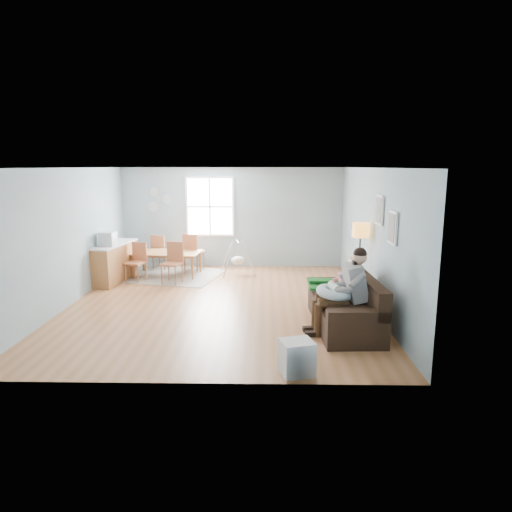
{
  "coord_description": "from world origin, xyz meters",
  "views": [
    {
      "loc": [
        0.89,
        -8.89,
        2.73
      ],
      "look_at": [
        0.72,
        -0.13,
        1.0
      ],
      "focal_mm": 32.0,
      "sensor_mm": 36.0,
      "label": 1
    }
  ],
  "objects_px": {
    "chair_sw": "(137,259)",
    "chair_se": "(173,260)",
    "dining_table": "(166,264)",
    "sofa": "(348,309)",
    "storage_cube": "(296,358)",
    "floor_lamp": "(360,237)",
    "chair_ne": "(192,250)",
    "counter": "(115,262)",
    "chair_nw": "(160,250)",
    "father": "(345,288)",
    "toddler": "(341,282)",
    "baby_swing": "(238,260)",
    "monitor": "(108,239)"
  },
  "relations": [
    {
      "from": "sofa",
      "to": "chair_ne",
      "type": "height_order",
      "value": "chair_ne"
    },
    {
      "from": "father",
      "to": "dining_table",
      "type": "bearing_deg",
      "value": 133.49
    },
    {
      "from": "chair_sw",
      "to": "sofa",
      "type": "bearing_deg",
      "value": -34.93
    },
    {
      "from": "father",
      "to": "floor_lamp",
      "type": "bearing_deg",
      "value": 71.58
    },
    {
      "from": "dining_table",
      "to": "chair_nw",
      "type": "distance_m",
      "value": 0.83
    },
    {
      "from": "storage_cube",
      "to": "counter",
      "type": "distance_m",
      "value": 6.35
    },
    {
      "from": "chair_sw",
      "to": "chair_se",
      "type": "relative_size",
      "value": 0.95
    },
    {
      "from": "storage_cube",
      "to": "baby_swing",
      "type": "height_order",
      "value": "baby_swing"
    },
    {
      "from": "storage_cube",
      "to": "counter",
      "type": "height_order",
      "value": "counter"
    },
    {
      "from": "dining_table",
      "to": "sofa",
      "type": "bearing_deg",
      "value": -37.19
    },
    {
      "from": "toddler",
      "to": "chair_nw",
      "type": "xyz_separation_m",
      "value": [
        -4.16,
        4.21,
        -0.22
      ]
    },
    {
      "from": "father",
      "to": "counter",
      "type": "bearing_deg",
      "value": 145.46
    },
    {
      "from": "father",
      "to": "chair_sw",
      "type": "height_order",
      "value": "father"
    },
    {
      "from": "chair_sw",
      "to": "father",
      "type": "bearing_deg",
      "value": -38.37
    },
    {
      "from": "chair_nw",
      "to": "monitor",
      "type": "relative_size",
      "value": 2.54
    },
    {
      "from": "counter",
      "to": "baby_swing",
      "type": "relative_size",
      "value": 1.78
    },
    {
      "from": "storage_cube",
      "to": "monitor",
      "type": "xyz_separation_m",
      "value": [
        -4.05,
        4.61,
        0.85
      ]
    },
    {
      "from": "sofa",
      "to": "storage_cube",
      "type": "xyz_separation_m",
      "value": [
        -1.01,
        -1.87,
        -0.08
      ]
    },
    {
      "from": "storage_cube",
      "to": "chair_ne",
      "type": "distance_m",
      "value": 6.52
    },
    {
      "from": "father",
      "to": "counter",
      "type": "xyz_separation_m",
      "value": [
        -4.9,
        3.37,
        -0.3
      ]
    },
    {
      "from": "toddler",
      "to": "counter",
      "type": "height_order",
      "value": "toddler"
    },
    {
      "from": "sofa",
      "to": "chair_sw",
      "type": "height_order",
      "value": "chair_sw"
    },
    {
      "from": "toddler",
      "to": "dining_table",
      "type": "relative_size",
      "value": 0.49
    },
    {
      "from": "sofa",
      "to": "counter",
      "type": "distance_m",
      "value": 5.88
    },
    {
      "from": "toddler",
      "to": "chair_sw",
      "type": "bearing_deg",
      "value": 146.35
    },
    {
      "from": "storage_cube",
      "to": "dining_table",
      "type": "distance_m",
      "value": 6.27
    },
    {
      "from": "counter",
      "to": "monitor",
      "type": "bearing_deg",
      "value": -95.28
    },
    {
      "from": "sofa",
      "to": "storage_cube",
      "type": "distance_m",
      "value": 2.13
    },
    {
      "from": "father",
      "to": "baby_swing",
      "type": "xyz_separation_m",
      "value": [
        -1.99,
        4.17,
        -0.39
      ]
    },
    {
      "from": "sofa",
      "to": "monitor",
      "type": "xyz_separation_m",
      "value": [
        -5.05,
        2.74,
        0.77
      ]
    },
    {
      "from": "toddler",
      "to": "storage_cube",
      "type": "distance_m",
      "value": 2.33
    },
    {
      "from": "monitor",
      "to": "toddler",
      "type": "bearing_deg",
      "value": -27.01
    },
    {
      "from": "storage_cube",
      "to": "chair_sw",
      "type": "distance_m",
      "value": 6.13
    },
    {
      "from": "father",
      "to": "toddler",
      "type": "bearing_deg",
      "value": 86.32
    },
    {
      "from": "chair_ne",
      "to": "counter",
      "type": "relative_size",
      "value": 0.59
    },
    {
      "from": "storage_cube",
      "to": "dining_table",
      "type": "relative_size",
      "value": 0.29
    },
    {
      "from": "chair_ne",
      "to": "baby_swing",
      "type": "bearing_deg",
      "value": -16.3
    },
    {
      "from": "counter",
      "to": "baby_swing",
      "type": "distance_m",
      "value": 3.02
    },
    {
      "from": "toddler",
      "to": "chair_nw",
      "type": "height_order",
      "value": "toddler"
    },
    {
      "from": "sofa",
      "to": "floor_lamp",
      "type": "height_order",
      "value": "floor_lamp"
    },
    {
      "from": "toddler",
      "to": "chair_ne",
      "type": "xyz_separation_m",
      "value": [
        -3.25,
        4.0,
        -0.17
      ]
    },
    {
      "from": "sofa",
      "to": "storage_cube",
      "type": "bearing_deg",
      "value": -118.38
    },
    {
      "from": "dining_table",
      "to": "chair_sw",
      "type": "xyz_separation_m",
      "value": [
        -0.58,
        -0.53,
        0.23
      ]
    },
    {
      "from": "storage_cube",
      "to": "chair_ne",
      "type": "height_order",
      "value": "chair_ne"
    },
    {
      "from": "chair_se",
      "to": "baby_swing",
      "type": "height_order",
      "value": "chair_se"
    },
    {
      "from": "storage_cube",
      "to": "chair_se",
      "type": "height_order",
      "value": "chair_se"
    },
    {
      "from": "chair_sw",
      "to": "baby_swing",
      "type": "height_order",
      "value": "chair_sw"
    },
    {
      "from": "father",
      "to": "baby_swing",
      "type": "bearing_deg",
      "value": 115.52
    },
    {
      "from": "chair_nw",
      "to": "chair_ne",
      "type": "distance_m",
      "value": 0.93
    },
    {
      "from": "sofa",
      "to": "counter",
      "type": "height_order",
      "value": "counter"
    }
  ]
}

